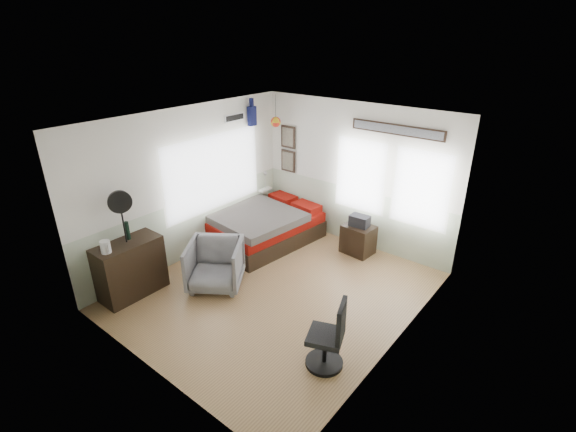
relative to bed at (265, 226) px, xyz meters
The scene contains 12 objects.
ground_plane 1.78m from the bed, 41.97° to the right, with size 4.00×4.50×0.01m, color #8F6744.
room_shell 2.03m from the bed, 38.78° to the right, with size 4.02×4.52×2.71m.
wall_decor 1.96m from the bed, 76.02° to the left, with size 3.55×1.32×1.44m.
bed is the anchor object (origin of this frame).
dresser 2.67m from the bed, 99.50° to the right, with size 0.48×1.00×0.90m, color black.
armchair 1.72m from the bed, 75.85° to the right, with size 0.83×0.85×0.78m, color gray.
nightstand 1.82m from the bed, 24.09° to the left, with size 0.55×0.44×0.55m, color black.
task_chair 3.47m from the bed, 35.27° to the right, with size 0.54×0.54×0.95m.
kettle 3.07m from the bed, 97.33° to the right, with size 0.17×0.14×0.19m.
bottle 2.69m from the bed, 101.57° to the right, with size 0.07×0.07×0.29m, color black.
stand_fan 2.92m from the bed, 99.64° to the right, with size 0.21×0.32×0.84m.
black_bag 1.85m from the bed, 24.09° to the left, with size 0.35×0.22×0.20m, color black.
Camera 1 is at (3.64, -4.27, 3.85)m, focal length 26.00 mm.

